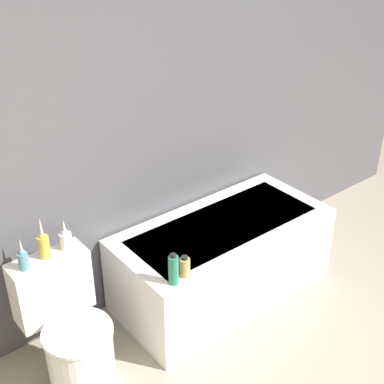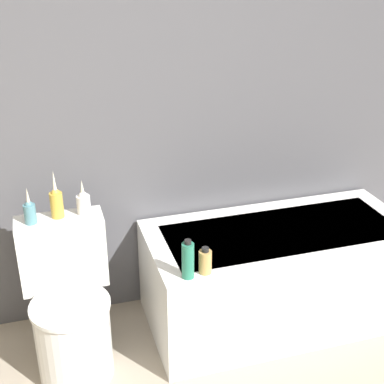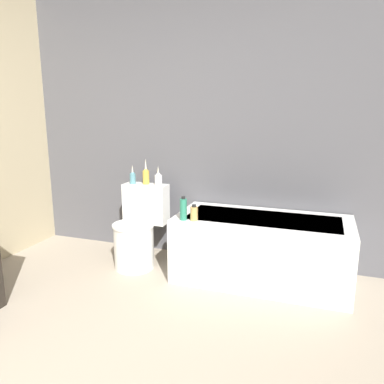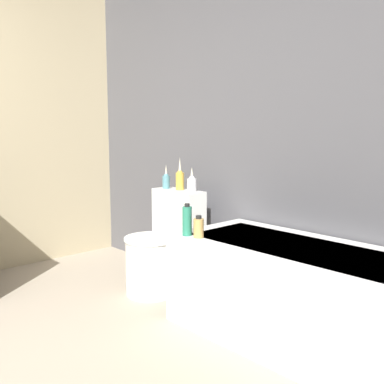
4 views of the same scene
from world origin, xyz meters
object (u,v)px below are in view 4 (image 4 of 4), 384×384
Objects in this scene: toilet at (160,248)px; vase_silver at (180,179)px; shampoo_bottle_short at (199,228)px; bathtub at (296,294)px; vase_bronze at (192,183)px; shampoo_bottle_tall at (187,221)px; vase_gold at (166,180)px.

toilet is 3.01× the size of vase_silver.
toilet reaches higher than shampoo_bottle_short.
shampoo_bottle_short is (-0.53, -0.26, 0.34)m from bathtub.
vase_bronze is (0.13, 0.00, -0.02)m from vase_silver.
shampoo_bottle_tall is (0.55, -0.23, 0.33)m from toilet.
bathtub is at bearing -8.30° from vase_bronze.
shampoo_bottle_tall is at bearing -45.70° from vase_bronze.
vase_gold is 0.75× the size of vase_silver.
vase_bronze is at bearing 57.03° from toilet.
vase_silver is 1.83× the size of shampoo_bottle_short.
vase_gold reaches higher than vase_bronze.
shampoo_bottle_tall reaches higher than toilet.
bathtub is 0.68m from shampoo_bottle_short.
bathtub is 10.85× the size of shampoo_bottle_short.
vase_gold is at bearing 153.47° from shampoo_bottle_short.
bathtub is 8.10× the size of vase_bronze.
shampoo_bottle_tall is (0.68, -0.40, -0.16)m from vase_gold.
shampoo_bottle_tall reaches higher than bathtub.
vase_bronze is 0.68m from shampoo_bottle_short.
vase_bronze is 1.34× the size of shampoo_bottle_short.
vase_silver reaches higher than vase_gold.
shampoo_bottle_tall is (-0.62, -0.28, 0.37)m from bathtub.
shampoo_bottle_tall is at bearing -171.27° from shampoo_bottle_short.
bathtub is at bearing 24.25° from shampoo_bottle_tall.
vase_silver is (0.13, 0.03, 0.02)m from vase_gold.
toilet is 4.12× the size of vase_bronze.
vase_gold is 0.26m from vase_bronze.
bathtub is 1.96× the size of toilet.
bathtub is at bearing -5.23° from vase_gold.
vase_silver is at bearing 172.79° from bathtub.
toilet is 0.54m from vase_silver.
toilet is at bearing 161.33° from shampoo_bottle_short.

